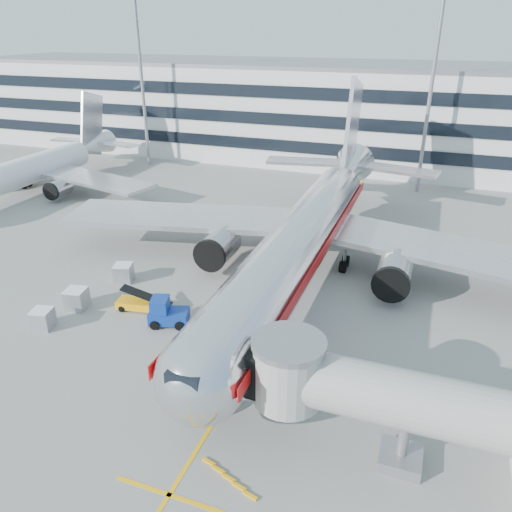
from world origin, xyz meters
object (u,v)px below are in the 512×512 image
(belt_loader, at_px, (141,303))
(cargo_container_front, at_px, (77,299))
(cargo_container_left, at_px, (43,319))
(cargo_container_right, at_px, (124,273))
(ramp_worker, at_px, (198,325))
(baggage_tug, at_px, (166,313))
(main_jet, at_px, (307,232))

(belt_loader, distance_m, cargo_container_front, 5.30)
(cargo_container_left, relative_size, cargo_container_right, 0.90)
(belt_loader, height_order, ramp_worker, belt_loader)
(ramp_worker, bearing_deg, cargo_container_left, 140.63)
(cargo_container_right, bearing_deg, cargo_container_front, -98.95)
(belt_loader, xyz_separation_m, ramp_worker, (5.97, -1.72, 0.26))
(cargo_container_front, bearing_deg, belt_loader, 17.74)
(baggage_tug, distance_m, cargo_container_left, 9.37)
(main_jet, bearing_deg, cargo_container_front, -142.03)
(cargo_container_right, bearing_deg, belt_loader, -42.32)
(belt_loader, xyz_separation_m, cargo_container_right, (-4.19, 3.81, 0.26))
(belt_loader, relative_size, cargo_container_right, 2.19)
(baggage_tug, bearing_deg, belt_loader, 158.51)
(main_jet, bearing_deg, baggage_tug, -123.21)
(main_jet, xyz_separation_m, cargo_container_right, (-15.05, -6.99, -3.42))
(cargo_container_left, bearing_deg, belt_loader, 41.43)
(cargo_container_left, bearing_deg, baggage_tug, 23.48)
(ramp_worker, bearing_deg, baggage_tug, 114.92)
(main_jet, xyz_separation_m, belt_loader, (-10.86, -10.80, -3.68))
(belt_loader, height_order, cargo_container_front, belt_loader)
(baggage_tug, distance_m, ramp_worker, 3.00)
(belt_loader, relative_size, cargo_container_left, 2.43)
(baggage_tug, height_order, cargo_container_right, baggage_tug)
(belt_loader, bearing_deg, cargo_container_front, -162.26)
(belt_loader, distance_m, ramp_worker, 6.21)
(main_jet, bearing_deg, belt_loader, -135.17)
(baggage_tug, bearing_deg, cargo_container_right, 145.24)
(cargo_container_left, bearing_deg, cargo_container_front, 80.80)
(cargo_container_left, xyz_separation_m, cargo_container_front, (0.54, 3.31, 0.08))
(belt_loader, distance_m, cargo_container_left, 7.44)
(cargo_container_left, xyz_separation_m, ramp_worker, (11.54, 3.20, 0.04))
(baggage_tug, xyz_separation_m, cargo_container_left, (-8.59, -3.73, -0.19))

